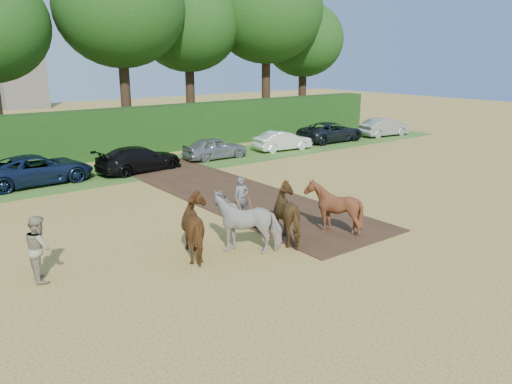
% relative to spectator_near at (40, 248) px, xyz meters
% --- Properties ---
extents(ground, '(120.00, 120.00, 0.00)m').
position_rel_spectator_near_xyz_m(ground, '(8.00, -2.44, -0.95)').
color(ground, gold).
rests_on(ground, ground).
extents(earth_strip, '(4.50, 17.00, 0.05)m').
position_rel_spectator_near_xyz_m(earth_strip, '(9.50, 4.56, -0.93)').
color(earth_strip, '#472D1C').
rests_on(earth_strip, ground).
extents(grass_verge, '(50.00, 5.00, 0.03)m').
position_rel_spectator_near_xyz_m(grass_verge, '(8.00, 11.56, -0.94)').
color(grass_verge, '#38601E').
rests_on(grass_verge, ground).
extents(hedgerow, '(46.00, 1.60, 3.00)m').
position_rel_spectator_near_xyz_m(hedgerow, '(8.00, 16.06, 0.55)').
color(hedgerow, '#14380F').
rests_on(hedgerow, ground).
extents(spectator_near, '(0.80, 0.99, 1.90)m').
position_rel_spectator_near_xyz_m(spectator_near, '(0.00, 0.00, 0.00)').
color(spectator_near, '#B3AC8D').
rests_on(spectator_near, ground).
extents(plough_team, '(6.70, 4.87, 1.93)m').
position_rel_spectator_near_xyz_m(plough_team, '(6.92, -1.74, 0.00)').
color(plough_team, brown).
rests_on(plough_team, ground).
extents(parked_cars, '(40.88, 3.17, 1.48)m').
position_rel_spectator_near_xyz_m(parked_cars, '(10.60, 11.48, -0.24)').
color(parked_cars, silver).
rests_on(parked_cars, ground).
extents(treeline, '(48.70, 10.60, 14.21)m').
position_rel_spectator_near_xyz_m(treeline, '(6.30, 19.24, 8.02)').
color(treeline, '#382616').
rests_on(treeline, ground).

